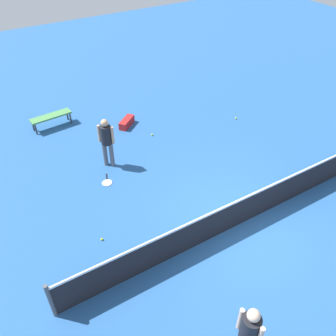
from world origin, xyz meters
name	(u,v)px	position (x,y,z in m)	size (l,w,h in m)	color
ground_plane	(238,224)	(0.00, 0.00, 0.00)	(40.00, 40.00, 0.00)	#265693
court_net	(241,211)	(0.00, 0.00, 0.50)	(10.09, 0.09, 1.07)	#4C4C51
player_near_side	(106,139)	(1.91, -4.18, 1.01)	(0.48, 0.48, 1.70)	#595960
player_far_side	(249,333)	(2.20, 2.73, 1.01)	(0.39, 0.53, 1.70)	navy
tennis_racket_near_player	(107,182)	(2.34, -3.41, 0.01)	(0.41, 0.61, 0.03)	white
tennis_ball_near_player	(236,118)	(-3.46, -4.31, 0.03)	(0.07, 0.07, 0.07)	#C6E033
tennis_ball_by_net	(102,239)	(3.36, -1.39, 0.03)	(0.07, 0.07, 0.07)	#C6E033
tennis_ball_midcourt	(152,135)	(-0.11, -4.97, 0.03)	(0.07, 0.07, 0.07)	#C6E033
courtside_bench	(51,117)	(2.79, -7.43, 0.42)	(1.53, 0.53, 0.48)	#4C8C4C
equipment_bag	(127,122)	(0.35, -6.08, 0.14)	(0.80, 0.72, 0.28)	#B21E1E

